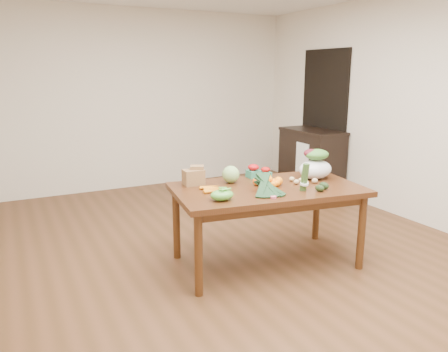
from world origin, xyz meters
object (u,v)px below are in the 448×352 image
dining_table (266,226)px  cabinet (311,161)px  paper_bag (193,176)px  cabbage (231,174)px  kale_bunch (269,186)px  salad_bag (315,166)px  asparagus_bundle (305,177)px  mandarin_cluster (269,181)px

dining_table → cabinet: 2.72m
paper_bag → cabbage: bearing=-14.2°
cabbage → kale_bunch: 0.53m
paper_bag → cabbage: size_ratio=1.52×
cabinet → salad_bag: salad_bag is taller
kale_bunch → asparagus_bundle: (0.36, -0.02, 0.05)m
asparagus_bundle → dining_table: bearing=136.8°
cabbage → cabinet: bearing=35.8°
cabinet → cabbage: 2.74m
mandarin_cluster → asparagus_bundle: bearing=-56.2°
kale_bunch → paper_bag: bearing=133.1°
asparagus_bundle → salad_bag: (0.37, 0.32, 0.01)m
mandarin_cluster → cabbage: bearing=133.3°
kale_bunch → salad_bag: (0.73, 0.29, 0.05)m
paper_bag → asparagus_bundle: size_ratio=0.99×
cabbage → salad_bag: 0.85m
dining_table → kale_bunch: (-0.14, -0.24, 0.45)m
cabbage → kale_bunch: cabbage is taller
paper_bag → asparagus_bundle: asparagus_bundle is taller
cabbage → mandarin_cluster: 0.38m
cabinet → kale_bunch: (-2.12, -2.11, 0.36)m
cabinet → salad_bag: (-1.39, -1.82, 0.41)m
paper_bag → mandarin_cluster: (0.60, -0.36, -0.04)m
salad_bag → asparagus_bundle: bearing=-139.4°
dining_table → kale_bunch: size_ratio=4.25×
cabinet → cabbage: cabinet is taller
cabinet → asparagus_bundle: (-1.76, -2.14, 0.40)m
dining_table → cabbage: (-0.23, 0.28, 0.46)m
paper_bag → mandarin_cluster: size_ratio=1.38×
dining_table → paper_bag: bearing=155.0°
cabinet → mandarin_cluster: 2.71m
cabinet → paper_bag: cabinet is taller
paper_bag → asparagus_bundle: (0.79, -0.64, 0.04)m
dining_table → cabinet: size_ratio=1.67×
cabbage → asparagus_bundle: bearing=-51.2°
kale_bunch → cabinet: bearing=52.8°
paper_bag → kale_bunch: (0.43, -0.61, -0.01)m
mandarin_cluster → kale_bunch: 0.31m
mandarin_cluster → salad_bag: (0.56, 0.04, 0.08)m
paper_bag → kale_bunch: 0.75m
dining_table → salad_bag: (0.58, 0.05, 0.51)m
asparagus_bundle → mandarin_cluster: bearing=131.7°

